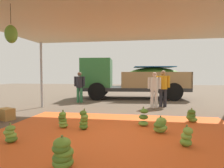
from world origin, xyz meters
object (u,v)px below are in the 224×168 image
object	(u,v)px
banana_bunch_3	(187,137)
banana_bunch_5	(192,116)
worker_2	(80,85)
banana_bunch_7	(144,118)
banana_bunch_2	(63,153)
banana_bunch_4	(63,120)
banana_bunch_6	(84,120)
banana_bunch_8	(10,134)
crate_1	(6,114)
worker_1	(154,87)
banana_bunch_1	(160,125)
worker_0	(163,86)
cargo_truck_main	(131,78)

from	to	relation	value
banana_bunch_3	banana_bunch_5	xyz separation A→B (m)	(0.61, 2.08, -0.00)
worker_2	banana_bunch_7	bearing A→B (deg)	-51.20
banana_bunch_2	banana_bunch_4	bearing A→B (deg)	113.56
banana_bunch_6	banana_bunch_8	world-z (taller)	banana_bunch_6
banana_bunch_7	crate_1	size ratio (longest dim) A/B	1.08
worker_1	banana_bunch_1	bearing A→B (deg)	-91.30
banana_bunch_2	worker_0	bearing A→B (deg)	70.22
banana_bunch_3	banana_bunch_6	bearing A→B (deg)	161.34
banana_bunch_5	cargo_truck_main	distance (m)	6.05
banana_bunch_4	banana_bunch_8	bearing A→B (deg)	-119.31
banana_bunch_8	banana_bunch_4	bearing A→B (deg)	60.69
banana_bunch_5	cargo_truck_main	xyz separation A→B (m)	(-2.17, 5.55, 1.04)
banana_bunch_8	worker_2	bearing A→B (deg)	94.11
banana_bunch_6	crate_1	world-z (taller)	banana_bunch_6
cargo_truck_main	banana_bunch_4	bearing A→B (deg)	-102.02
banana_bunch_4	banana_bunch_5	bearing A→B (deg)	18.76
banana_bunch_7	worker_1	size ratio (longest dim) A/B	0.35
banana_bunch_5	worker_2	distance (m)	5.83
banana_bunch_3	worker_1	xyz separation A→B (m)	(-0.35, 4.48, 0.72)
banana_bunch_1	crate_1	size ratio (longest dim) A/B	0.85
worker_1	banana_bunch_3	bearing A→B (deg)	-85.53
banana_bunch_5	crate_1	distance (m)	5.85
banana_bunch_3	banana_bunch_2	bearing A→B (deg)	-149.87
banana_bunch_5	worker_1	world-z (taller)	worker_1
banana_bunch_2	cargo_truck_main	size ratio (longest dim) A/B	0.08
banana_bunch_2	banana_bunch_8	world-z (taller)	banana_bunch_2
banana_bunch_8	worker_0	world-z (taller)	worker_0
banana_bunch_1	banana_bunch_2	bearing A→B (deg)	-129.34
banana_bunch_1	banana_bunch_6	size ratio (longest dim) A/B	0.77
banana_bunch_1	worker_2	xyz separation A→B (m)	(-3.65, 4.63, 0.73)
banana_bunch_2	worker_2	size ratio (longest dim) A/B	0.32
worker_1	worker_2	xyz separation A→B (m)	(-3.74, 0.97, 0.02)
worker_0	worker_1	bearing A→B (deg)	-142.64
banana_bunch_3	banana_bunch_8	world-z (taller)	banana_bunch_3
worker_0	worker_2	bearing A→B (deg)	171.02
banana_bunch_2	banana_bunch_5	distance (m)	4.27
banana_bunch_6	worker_2	xyz separation A→B (m)	(-1.68, 4.63, 0.68)
banana_bunch_2	worker_2	xyz separation A→B (m)	(-1.98, 6.67, 0.69)
cargo_truck_main	banana_bunch_1	bearing A→B (deg)	-80.61
banana_bunch_4	cargo_truck_main	size ratio (longest dim) A/B	0.08
banana_bunch_7	banana_bunch_5	bearing A→B (deg)	24.78
banana_bunch_7	crate_1	distance (m)	4.36
banana_bunch_3	banana_bunch_6	xyz separation A→B (m)	(-2.40, 0.81, 0.05)
worker_0	banana_bunch_8	bearing A→B (deg)	-126.03
banana_bunch_1	cargo_truck_main	world-z (taller)	cargo_truck_main
banana_bunch_1	banana_bunch_7	distance (m)	0.72
banana_bunch_8	banana_bunch_5	bearing A→B (deg)	29.41
banana_bunch_1	cargo_truck_main	size ratio (longest dim) A/B	0.07
banana_bunch_6	worker_0	xyz separation A→B (m)	(2.46, 3.98, 0.71)
cargo_truck_main	worker_0	distance (m)	3.28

